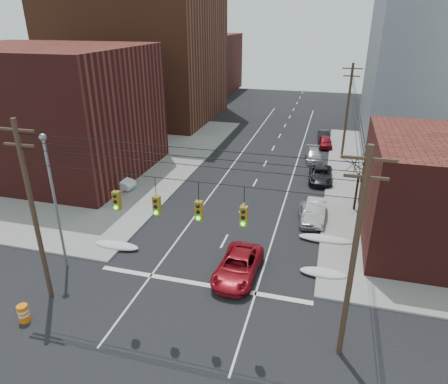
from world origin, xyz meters
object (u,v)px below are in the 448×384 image
Objects in this scene: lot_car_a at (114,181)px; red_pickup at (238,266)px; parked_car_d at (314,155)px; lot_car_b at (128,162)px; parked_car_a at (308,214)px; lot_car_c at (92,155)px; lot_car_d at (94,161)px; parked_car_b at (315,211)px; parked_car_c at (321,175)px; parked_car_e at (325,142)px; parked_car_f at (324,136)px; construction_barrel at (24,313)px.

red_pickup is at bearing -119.84° from lot_car_a.
parked_car_d is 21.38m from lot_car_b.
parked_car_a and parked_car_d have the same top height.
lot_car_c is at bearing 143.24° from red_pickup.
red_pickup is 1.30× the size of lot_car_d.
lot_car_d reaches higher than parked_car_d.
red_pickup is 1.29× the size of lot_car_a.
parked_car_b is 1.10× the size of lot_car_d.
parked_car_e is (0.00, 12.07, -0.01)m from parked_car_c.
lot_car_a is 6.74m from lot_car_d.
parked_car_b is 27.41m from lot_car_c.
lot_car_d is (-20.06, 15.30, 0.11)m from red_pickup.
lot_car_b is (-1.41, 5.50, -0.08)m from lot_car_a.
parked_car_f is 0.97× the size of lot_car_b.
red_pickup is at bearing -114.65° from parked_car_b.
lot_car_c is (-25.08, -6.99, 0.12)m from parked_car_d.
lot_car_c is (-21.80, 17.56, 0.02)m from red_pickup.
parked_car_d is (-0.56, 15.66, -0.00)m from parked_car_a.
lot_car_a reaches higher than parked_car_d.
parked_car_f is 29.25m from lot_car_a.
parked_car_c is (0.54, 9.39, 0.04)m from parked_car_a.
parked_car_b is 19.47m from lot_car_a.
lot_car_d is at bearing -175.84° from parked_car_c.
lot_car_c reaches higher than parked_car_a.
red_pickup is at bearing -104.66° from parked_car_d.
parked_car_f is at bearing -37.20° from lot_car_b.
parked_car_e is at bearing -61.23° from lot_car_c.
parked_car_b is (0.54, 0.54, 0.10)m from parked_car_a.
parked_car_b is 0.90× the size of parked_car_c.
parked_car_f is at bearing 77.70° from parked_car_d.
parked_car_f is (-0.32, 14.69, -0.01)m from parked_car_c.
parked_car_c reaches higher than parked_car_a.
parked_car_b reaches higher than lot_car_c.
parked_car_a is 0.95× the size of parked_car_e.
parked_car_c is at bearing -70.88° from lot_car_b.
parked_car_c reaches higher than parked_car_d.
lot_car_b is 24.30m from construction_barrel.
lot_car_c is 1.03× the size of lot_car_d.
lot_car_c is at bearing -171.47° from parked_car_d.
parked_car_e reaches higher than parked_car_a.
parked_car_c is 1.18× the size of lot_car_c.
parked_car_b reaches higher than construction_barrel.
lot_car_b is (-20.83, -14.04, 0.07)m from parked_car_e.
red_pickup is 1.19× the size of parked_car_d.
parked_car_a is 3.67× the size of construction_barrel.
parked_car_f is at bearing 70.08° from construction_barrel.
parked_car_d is 1.12× the size of parked_car_e.
lot_car_d is at bearing 119.26° from lot_car_b.
red_pickup is 1.33× the size of parked_car_e.
lot_car_b reaches higher than parked_car_a.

